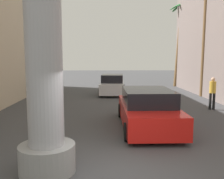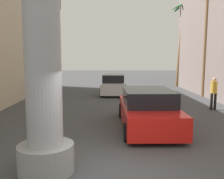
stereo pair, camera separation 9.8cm
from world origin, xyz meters
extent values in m
plane|color=#424244|center=(0.00, 10.00, 0.00)|extent=(88.24, 88.24, 0.00)
cylinder|color=gray|center=(-1.68, 0.26, 0.35)|extent=(1.38, 1.38, 0.70)
sphere|color=green|center=(-2.07, 3.97, 4.80)|extent=(0.14, 0.14, 0.14)
cylinder|color=black|center=(0.49, 6.03, 0.32)|extent=(0.22, 0.64, 0.64)
cylinder|color=black|center=(2.43, 6.03, 0.32)|extent=(0.22, 0.64, 0.64)
cylinder|color=black|center=(0.50, 2.54, 0.32)|extent=(0.22, 0.64, 0.64)
cylinder|color=black|center=(2.44, 2.54, 0.32)|extent=(0.22, 0.64, 0.64)
cube|color=red|center=(1.47, 4.29, 0.56)|extent=(2.05, 4.99, 0.80)
cube|color=black|center=(1.47, 4.29, 1.26)|extent=(1.88, 2.74, 0.60)
cylinder|color=black|center=(-0.41, 15.39, 0.32)|extent=(0.27, 0.65, 0.64)
cylinder|color=black|center=(1.26, 15.27, 0.32)|extent=(0.27, 0.65, 0.64)
cylinder|color=black|center=(-0.63, 12.44, 0.32)|extent=(0.27, 0.65, 0.64)
cylinder|color=black|center=(1.04, 12.32, 0.32)|extent=(0.27, 0.65, 0.64)
cube|color=silver|center=(0.32, 13.85, 0.56)|extent=(2.06, 4.34, 0.80)
cube|color=black|center=(0.32, 13.85, 1.26)|extent=(1.78, 2.43, 0.60)
cylinder|color=brown|center=(6.94, 12.48, 4.35)|extent=(0.32, 0.48, 8.70)
cylinder|color=brown|center=(7.05, 19.16, 4.03)|extent=(0.72, 0.90, 8.07)
ellipsoid|color=#26742D|center=(7.94, 19.27, 7.85)|extent=(1.21, 0.45, 0.74)
ellipsoid|color=#1E672D|center=(7.62, 19.88, 7.94)|extent=(0.95, 1.29, 0.48)
ellipsoid|color=#25652D|center=(6.93, 19.85, 7.85)|extent=(0.97, 1.17, 0.76)
ellipsoid|color=#21772D|center=(6.65, 19.37, 7.85)|extent=(1.21, 0.46, 0.75)
ellipsoid|color=#236B2D|center=(6.88, 18.82, 7.92)|extent=(1.08, 1.20, 0.56)
ellipsoid|color=#20612D|center=(7.52, 18.71, 7.91)|extent=(0.78, 1.30, 0.59)
cylinder|color=black|center=(5.72, 7.69, 0.46)|extent=(0.14, 0.14, 0.92)
cylinder|color=black|center=(5.52, 7.69, 0.46)|extent=(0.14, 0.14, 0.92)
cylinder|color=gold|center=(5.62, 7.69, 1.24)|extent=(0.34, 0.34, 0.64)
sphere|color=tan|center=(5.62, 7.69, 1.67)|extent=(0.22, 0.22, 0.22)
cylinder|color=black|center=(-5.65, 14.18, 0.45)|extent=(0.14, 0.14, 0.90)
cylinder|color=black|center=(-5.60, 13.98, 0.45)|extent=(0.14, 0.14, 0.90)
cylinder|color=#2659A5|center=(-5.62, 14.08, 1.19)|extent=(0.41, 0.41, 0.59)
sphere|color=tan|center=(-5.62, 14.08, 1.59)|extent=(0.22, 0.22, 0.22)
camera|label=1|loc=(-0.24, -5.67, 2.79)|focal=40.00mm
camera|label=2|loc=(-0.15, -5.67, 2.79)|focal=40.00mm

